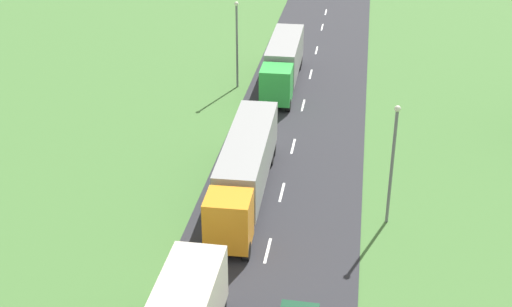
% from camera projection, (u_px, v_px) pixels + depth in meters
% --- Properties ---
extents(road, '(10.00, 140.00, 0.06)m').
position_uv_depth(road, '(267.00, 253.00, 38.11)').
color(road, '#2B2B30').
rests_on(road, ground).
extents(lane_marking_centre, '(0.16, 121.98, 0.01)m').
position_uv_depth(lane_marking_centre, '(257.00, 293.00, 34.96)').
color(lane_marking_centre, white).
rests_on(lane_marking_centre, road).
extents(truck_second, '(2.73, 13.87, 3.62)m').
position_uv_depth(truck_second, '(245.00, 167.00, 42.54)').
color(truck_second, orange).
rests_on(truck_second, road).
extents(truck_third, '(2.60, 12.16, 3.67)m').
position_uv_depth(truck_third, '(283.00, 62.00, 59.59)').
color(truck_third, green).
rests_on(truck_third, road).
extents(lamppost_second, '(0.36, 0.36, 7.37)m').
position_uv_depth(lamppost_second, '(393.00, 159.00, 39.16)').
color(lamppost_second, slate).
rests_on(lamppost_second, ground).
extents(lamppost_third, '(0.36, 0.36, 7.41)m').
position_uv_depth(lamppost_third, '(237.00, 40.00, 58.35)').
color(lamppost_third, slate).
rests_on(lamppost_third, ground).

